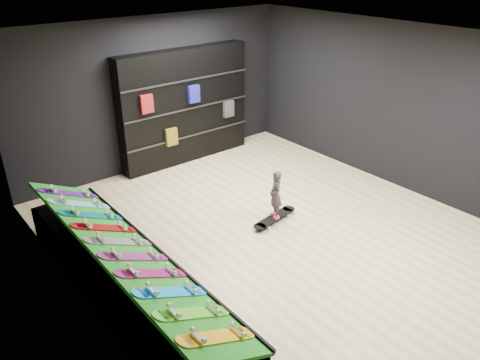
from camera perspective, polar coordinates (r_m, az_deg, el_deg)
floor at (r=7.61m, az=3.90°, el=-6.23°), size 6.00×7.00×0.01m
ceiling at (r=6.52m, az=4.73°, el=16.62°), size 6.00×7.00×0.01m
wall_back at (r=9.63m, az=-10.28°, el=10.30°), size 6.00×0.02×3.00m
wall_left at (r=5.51m, az=-19.27°, el=-3.31°), size 0.02×7.00×3.00m
wall_right at (r=9.14m, az=18.33°, el=8.53°), size 0.02×7.00×3.00m
display_rack at (r=6.31m, az=-13.73°, el=-12.01°), size 0.90×4.50×0.50m
turf_ramp at (r=6.06m, az=-13.77°, el=-8.41°), size 0.92×4.50×0.46m
back_shelving at (r=9.84m, az=-6.76°, el=8.89°), size 2.93×0.34×2.34m
floor_skateboard at (r=7.85m, az=4.24°, el=-4.74°), size 1.00×0.37×0.09m
child at (r=7.70m, az=4.31°, el=-2.89°), size 0.20×0.23×0.50m
display_board_0 at (r=4.75m, az=-2.80°, el=-18.56°), size 0.93×0.22×0.50m
display_board_1 at (r=5.00m, az=-5.79°, el=-15.84°), size 0.93×0.22×0.50m
display_board_2 at (r=5.28m, az=-8.41°, el=-13.37°), size 0.93×0.22×0.50m
display_board_3 at (r=5.58m, az=-10.72°, el=-11.12°), size 0.93×0.22×0.50m
display_board_4 at (r=5.89m, az=-12.76°, el=-9.09°), size 0.93×0.22×0.50m
display_board_5 at (r=6.21m, az=-14.57°, el=-7.26°), size 0.93×0.22×0.50m
display_board_6 at (r=6.55m, az=-16.18°, el=-5.61°), size 0.93×0.22×0.50m
display_board_7 at (r=6.89m, az=-17.63°, el=-4.12°), size 0.93×0.22×0.50m
display_board_8 at (r=7.25m, az=-18.93°, el=-2.77°), size 0.93×0.22×0.50m
display_board_9 at (r=7.61m, az=-20.11°, el=-1.54°), size 0.93×0.22×0.50m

